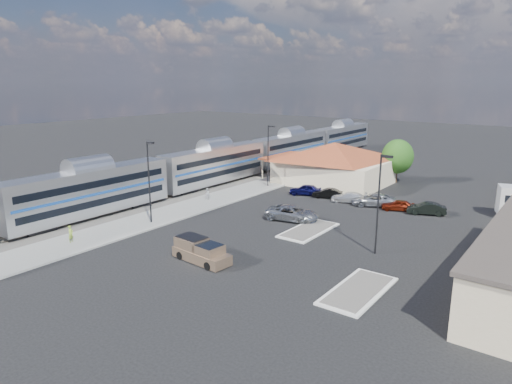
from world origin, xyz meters
The scene contains 22 objects.
ground centered at (0.00, 0.00, 0.00)m, with size 280.00×280.00×0.00m, color black.
railbed centered at (-21.00, 8.00, 0.06)m, with size 16.00×100.00×0.12m, color #4C4944.
platform centered at (-12.00, 6.00, 0.09)m, with size 5.50×92.00×0.18m, color gray.
passenger_train centered at (-18.00, 12.45, 2.87)m, with size 3.00×104.00×5.55m.
freight_cars centered at (-24.00, 8.87, 1.93)m, with size 2.80×46.00×4.00m.
station_depot centered at (-4.56, 24.00, 3.13)m, with size 18.35×12.24×6.20m.
traffic_island_south centered at (4.00, 2.00, 0.10)m, with size 3.30×7.50×0.21m.
traffic_island_north centered at (14.00, -8.00, 0.10)m, with size 3.30×7.50×0.21m.
lamp_plat_s centered at (-10.90, -6.00, 5.34)m, with size 1.08×0.25×9.00m.
lamp_plat_n centered at (-10.90, 16.00, 5.34)m, with size 1.08×0.25×9.00m.
lamp_lot centered at (12.10, 0.00, 5.34)m, with size 1.08×0.25×9.00m.
tree_depot centered at (3.00, 30.00, 4.02)m, with size 4.71×4.71×6.63m.
pickup_truck centered at (0.78, -10.61, 0.90)m, with size 5.64×2.44×1.90m.
suv centered at (0.65, 4.10, 0.82)m, with size 2.73×5.93×1.65m, color #A0A3A8.
person_a centered at (-12.24, -14.75, 0.99)m, with size 0.59×0.39×1.61m, color #A1C63E.
person_b centered at (-12.65, 4.72, 0.97)m, with size 0.77×0.60×1.58m, color silver.
parked_car_a centered at (-4.12, 15.02, 0.74)m, with size 1.75×4.35×1.48m, color #0D0D41.
parked_car_b centered at (-0.92, 15.32, 0.65)m, with size 1.37×3.93×1.30m, color black.
parked_car_c centered at (2.28, 15.02, 0.66)m, with size 1.84×4.54×1.32m, color silver.
parked_car_d centered at (5.48, 15.32, 0.76)m, with size 2.51×5.45×1.52m, color #989CA1.
parked_car_e centered at (8.68, 15.02, 0.66)m, with size 1.55×3.86×1.31m, color maroon.
parked_car_f centered at (11.88, 15.32, 0.71)m, with size 1.51×4.33×1.43m, color black.
Camera 1 is at (26.30, -37.21, 15.05)m, focal length 32.00 mm.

